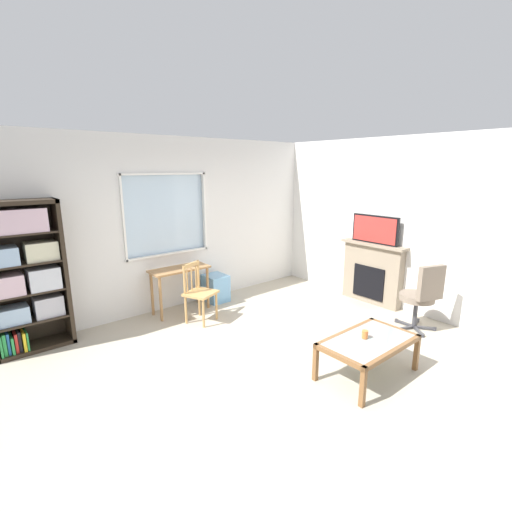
{
  "coord_description": "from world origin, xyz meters",
  "views": [
    {
      "loc": [
        -2.76,
        -2.87,
        2.29
      ],
      "look_at": [
        0.32,
        0.82,
        1.11
      ],
      "focal_mm": 25.68,
      "sensor_mm": 36.0,
      "label": 1
    }
  ],
  "objects_px": {
    "bookshelf": "(24,273)",
    "coffee_table": "(368,344)",
    "tv": "(375,229)",
    "office_chair": "(422,294)",
    "sippy_cup": "(365,334)",
    "desk_under_window": "(180,276)",
    "fireplace": "(372,273)",
    "wooden_chair": "(199,292)",
    "plastic_drawer_unit": "(216,288)"
  },
  "relations": [
    {
      "from": "bookshelf",
      "to": "coffee_table",
      "type": "distance_m",
      "value": 4.21
    },
    {
      "from": "coffee_table",
      "to": "tv",
      "type": "bearing_deg",
      "value": 32.53
    },
    {
      "from": "office_chair",
      "to": "coffee_table",
      "type": "bearing_deg",
      "value": -173.25
    },
    {
      "from": "sippy_cup",
      "to": "tv",
      "type": "bearing_deg",
      "value": 31.48
    },
    {
      "from": "sippy_cup",
      "to": "desk_under_window",
      "type": "bearing_deg",
      "value": 103.04
    },
    {
      "from": "fireplace",
      "to": "tv",
      "type": "relative_size",
      "value": 1.39
    },
    {
      "from": "tv",
      "to": "office_chair",
      "type": "relative_size",
      "value": 0.83
    },
    {
      "from": "wooden_chair",
      "to": "tv",
      "type": "height_order",
      "value": "tv"
    },
    {
      "from": "bookshelf",
      "to": "plastic_drawer_unit",
      "type": "bearing_deg",
      "value": -1.17
    },
    {
      "from": "bookshelf",
      "to": "office_chair",
      "type": "distance_m",
      "value": 5.24
    },
    {
      "from": "desk_under_window",
      "to": "fireplace",
      "type": "distance_m",
      "value": 3.23
    },
    {
      "from": "bookshelf",
      "to": "wooden_chair",
      "type": "distance_m",
      "value": 2.26
    },
    {
      "from": "coffee_table",
      "to": "bookshelf",
      "type": "bearing_deg",
      "value": 131.51
    },
    {
      "from": "coffee_table",
      "to": "office_chair",
      "type": "bearing_deg",
      "value": 6.75
    },
    {
      "from": "wooden_chair",
      "to": "tv",
      "type": "relative_size",
      "value": 1.08
    },
    {
      "from": "wooden_chair",
      "to": "coffee_table",
      "type": "bearing_deg",
      "value": -75.15
    },
    {
      "from": "tv",
      "to": "wooden_chair",
      "type": "bearing_deg",
      "value": 155.85
    },
    {
      "from": "desk_under_window",
      "to": "wooden_chair",
      "type": "distance_m",
      "value": 0.53
    },
    {
      "from": "fireplace",
      "to": "bookshelf",
      "type": "bearing_deg",
      "value": 159.16
    },
    {
      "from": "wooden_chair",
      "to": "plastic_drawer_unit",
      "type": "xyz_separation_m",
      "value": [
        0.68,
        0.57,
        -0.23
      ]
    },
    {
      "from": "desk_under_window",
      "to": "coffee_table",
      "type": "bearing_deg",
      "value": -77.06
    },
    {
      "from": "plastic_drawer_unit",
      "to": "tv",
      "type": "distance_m",
      "value": 2.87
    },
    {
      "from": "office_chair",
      "to": "sippy_cup",
      "type": "bearing_deg",
      "value": -175.03
    },
    {
      "from": "desk_under_window",
      "to": "plastic_drawer_unit",
      "type": "height_order",
      "value": "desk_under_window"
    },
    {
      "from": "wooden_chair",
      "to": "plastic_drawer_unit",
      "type": "height_order",
      "value": "wooden_chair"
    },
    {
      "from": "plastic_drawer_unit",
      "to": "fireplace",
      "type": "relative_size",
      "value": 0.4
    },
    {
      "from": "bookshelf",
      "to": "coffee_table",
      "type": "xyz_separation_m",
      "value": [
        2.76,
        -3.12,
        -0.64
      ]
    },
    {
      "from": "desk_under_window",
      "to": "sippy_cup",
      "type": "relative_size",
      "value": 10.38
    },
    {
      "from": "plastic_drawer_unit",
      "to": "office_chair",
      "type": "relative_size",
      "value": 0.47
    },
    {
      "from": "fireplace",
      "to": "coffee_table",
      "type": "relative_size",
      "value": 1.05
    },
    {
      "from": "desk_under_window",
      "to": "tv",
      "type": "relative_size",
      "value": 1.12
    },
    {
      "from": "bookshelf",
      "to": "fireplace",
      "type": "xyz_separation_m",
      "value": [
        4.8,
        -1.83,
        -0.49
      ]
    },
    {
      "from": "bookshelf",
      "to": "sippy_cup",
      "type": "xyz_separation_m",
      "value": [
        2.75,
        -3.07,
        -0.54
      ]
    },
    {
      "from": "desk_under_window",
      "to": "plastic_drawer_unit",
      "type": "xyz_separation_m",
      "value": [
        0.71,
        0.05,
        -0.36
      ]
    },
    {
      "from": "tv",
      "to": "coffee_table",
      "type": "xyz_separation_m",
      "value": [
        -2.02,
        -1.29,
        -0.9
      ]
    },
    {
      "from": "desk_under_window",
      "to": "office_chair",
      "type": "height_order",
      "value": "office_chair"
    },
    {
      "from": "tv",
      "to": "sippy_cup",
      "type": "distance_m",
      "value": 2.51
    },
    {
      "from": "tv",
      "to": "office_chair",
      "type": "bearing_deg",
      "value": -112.84
    },
    {
      "from": "wooden_chair",
      "to": "sippy_cup",
      "type": "relative_size",
      "value": 10.0
    },
    {
      "from": "desk_under_window",
      "to": "tv",
      "type": "distance_m",
      "value": 3.29
    },
    {
      "from": "desk_under_window",
      "to": "bookshelf",
      "type": "bearing_deg",
      "value": 177.05
    },
    {
      "from": "fireplace",
      "to": "desk_under_window",
      "type": "bearing_deg",
      "value": 147.81
    },
    {
      "from": "wooden_chair",
      "to": "sippy_cup",
      "type": "bearing_deg",
      "value": -74.99
    },
    {
      "from": "desk_under_window",
      "to": "coffee_table",
      "type": "height_order",
      "value": "desk_under_window"
    },
    {
      "from": "fireplace",
      "to": "office_chair",
      "type": "relative_size",
      "value": 1.15
    },
    {
      "from": "desk_under_window",
      "to": "office_chair",
      "type": "distance_m",
      "value": 3.61
    },
    {
      "from": "bookshelf",
      "to": "desk_under_window",
      "type": "distance_m",
      "value": 2.11
    },
    {
      "from": "tv",
      "to": "coffee_table",
      "type": "bearing_deg",
      "value": -147.47
    },
    {
      "from": "plastic_drawer_unit",
      "to": "fireplace",
      "type": "height_order",
      "value": "fireplace"
    },
    {
      "from": "fireplace",
      "to": "tv",
      "type": "distance_m",
      "value": 0.75
    }
  ]
}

